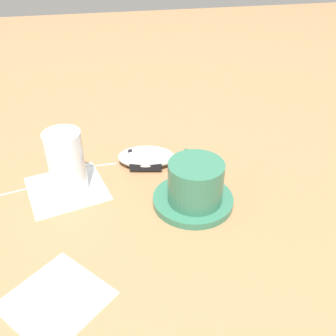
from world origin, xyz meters
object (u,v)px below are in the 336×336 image
(coffee_cup, at_px, (195,181))
(computer_mouse, at_px, (146,157))
(drinking_glass, at_px, (66,162))
(saucer, at_px, (193,200))

(coffee_cup, height_order, computer_mouse, coffee_cup)
(coffee_cup, relative_size, drinking_glass, 1.08)
(saucer, bearing_deg, coffee_cup, 24.66)
(computer_mouse, bearing_deg, drinking_glass, -68.38)
(coffee_cup, bearing_deg, drinking_glass, -111.86)
(saucer, distance_m, coffee_cup, 0.04)
(saucer, xyz_separation_m, coffee_cup, (0.00, 0.00, 0.04))
(coffee_cup, distance_m, drinking_glass, 0.22)
(saucer, bearing_deg, computer_mouse, -157.07)
(drinking_glass, bearing_deg, saucer, 68.78)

